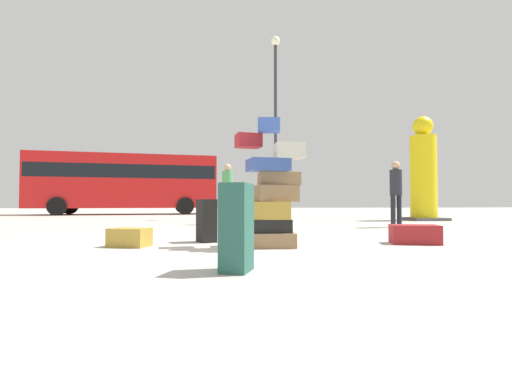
% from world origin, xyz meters
% --- Properties ---
extents(ground_plane, '(80.00, 80.00, 0.00)m').
position_xyz_m(ground_plane, '(0.00, 0.00, 0.00)').
color(ground_plane, '#ADA89E').
extents(suitcase_tower, '(0.92, 0.75, 1.81)m').
position_xyz_m(suitcase_tower, '(0.21, -0.17, 0.69)').
color(suitcase_tower, olive).
rests_on(suitcase_tower, ground).
extents(suitcase_tan_behind_tower, '(0.62, 0.51, 0.26)m').
position_xyz_m(suitcase_tan_behind_tower, '(-1.79, 0.05, 0.13)').
color(suitcase_tan_behind_tower, '#B28C33').
rests_on(suitcase_tan_behind_tower, ground).
extents(suitcase_black_upright_blue, '(0.34, 0.41, 0.68)m').
position_xyz_m(suitcase_black_upright_blue, '(-0.72, 0.56, 0.34)').
color(suitcase_black_upright_blue, black).
rests_on(suitcase_black_upright_blue, ground).
extents(suitcase_maroon_foreground_near, '(0.77, 0.58, 0.29)m').
position_xyz_m(suitcase_maroon_foreground_near, '(2.42, -0.04, 0.14)').
color(suitcase_maroon_foreground_near, maroon).
rests_on(suitcase_maroon_foreground_near, ground).
extents(suitcase_teal_right_side, '(0.34, 0.41, 0.80)m').
position_xyz_m(suitcase_teal_right_side, '(-0.39, -2.01, 0.40)').
color(suitcase_teal_right_side, '#26594C').
rests_on(suitcase_teal_right_side, ground).
extents(person_bearded_onlooker, '(0.32, 0.30, 1.68)m').
position_xyz_m(person_bearded_onlooker, '(3.97, 3.57, 1.00)').
color(person_bearded_onlooker, black).
rests_on(person_bearded_onlooker, ground).
extents(person_tourist_with_camera, '(0.30, 0.34, 1.74)m').
position_xyz_m(person_tourist_with_camera, '(-0.24, 5.28, 1.04)').
color(person_tourist_with_camera, black).
rests_on(person_tourist_with_camera, ground).
extents(person_passerby_in_red, '(0.30, 0.34, 1.78)m').
position_xyz_m(person_passerby_in_red, '(1.27, 4.77, 1.06)').
color(person_passerby_in_red, brown).
rests_on(person_passerby_in_red, ground).
extents(yellow_dummy_statue, '(1.26, 1.26, 3.71)m').
position_xyz_m(yellow_dummy_statue, '(6.78, 7.09, 1.64)').
color(yellow_dummy_statue, yellow).
rests_on(yellow_dummy_statue, ground).
extents(parked_bus, '(9.68, 3.75, 3.15)m').
position_xyz_m(parked_bus, '(-5.35, 15.27, 1.83)').
color(parked_bus, red).
rests_on(parked_bus, ground).
extents(lamp_post, '(0.36, 0.36, 7.10)m').
position_xyz_m(lamp_post, '(1.73, 8.72, 4.53)').
color(lamp_post, '#333338').
rests_on(lamp_post, ground).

